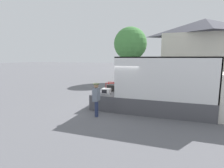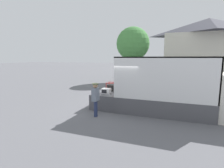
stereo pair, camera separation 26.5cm
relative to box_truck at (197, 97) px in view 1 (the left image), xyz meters
name	(u,v)px [view 1 (the left image)]	position (x,y,z in m)	size (l,w,h in m)	color
ground_plane	(120,108)	(-4.06, 0.00, -0.92)	(160.00, 160.00, 0.00)	slate
box_truck	(197,97)	(0.00, 0.00, 0.00)	(7.02, 2.25, 2.96)	silver
tailgate_deck	(108,99)	(-4.80, 0.00, -0.48)	(1.48, 2.14, 0.86)	#4C4C51
microwave	(106,91)	(-4.80, -0.33, 0.09)	(0.47, 0.42, 0.29)	white
portable_generator	(113,88)	(-4.70, 0.49, 0.15)	(0.69, 0.50, 0.54)	black
worker_person	(96,97)	(-4.73, -1.89, 0.11)	(0.30, 0.44, 1.67)	navy
house_backdrop	(203,50)	(2.28, 14.92, 2.94)	(10.09, 7.56, 7.57)	beige
street_tree	(130,44)	(-6.02, 10.92, 3.58)	(3.85, 3.85, 6.44)	brown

